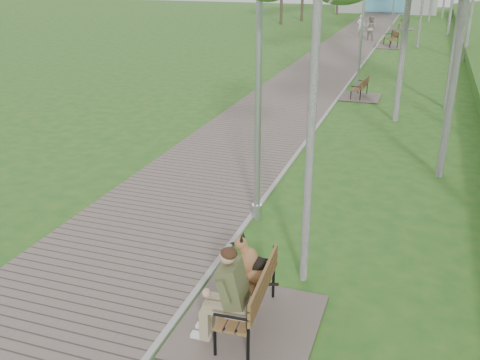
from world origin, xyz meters
name	(u,v)px	position (x,y,z in m)	size (l,w,h in m)	color
ground	(253,215)	(0.00, 0.00, 0.00)	(120.00, 120.00, 0.00)	#26581D
walkway	(338,55)	(-1.75, 21.50, 0.02)	(3.50, 67.00, 0.04)	#6D5F58
kerb	(369,56)	(0.00, 21.50, 0.03)	(0.10, 67.00, 0.05)	#999993
bench_main	(241,299)	(0.98, -3.60, 0.49)	(1.97, 2.19, 1.72)	#6D5F58
bench_second	(359,93)	(0.75, 11.42, 0.17)	(1.56, 1.73, 0.96)	#6D5F58
bench_third	(391,43)	(0.85, 25.70, 0.23)	(1.97, 2.19, 1.21)	#6D5F58
bench_far	(402,26)	(0.94, 36.00, 0.21)	(1.81, 2.01, 1.11)	#6D5F58
lamp_post_near	(258,98)	(0.12, -0.11, 2.57)	(0.21, 0.21, 5.50)	#A3A6AB
lamp_post_second	(362,31)	(0.41, 13.42, 2.33)	(0.19, 0.19, 4.98)	#A3A6AB
lamp_post_third	(394,3)	(0.31, 33.20, 2.14)	(0.18, 0.18, 4.57)	#A3A6AB
pedestrian_near	(361,26)	(-1.56, 29.98, 0.76)	(0.56, 0.36, 1.52)	white
pedestrian_far	(370,28)	(-0.72, 28.20, 0.81)	(0.79, 0.62, 1.63)	gray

